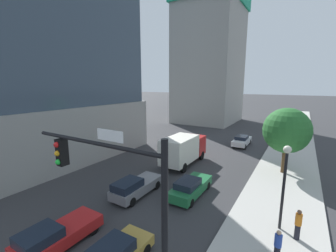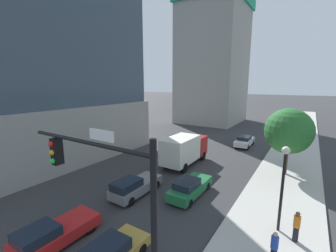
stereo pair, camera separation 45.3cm
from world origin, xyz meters
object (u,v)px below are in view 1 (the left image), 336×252
at_px(street_tree, 287,131).
at_px(pedestrian_orange_shirt, 298,224).
at_px(traffic_light_pole, 115,195).
at_px(car_gray, 135,187).
at_px(car_red, 56,235).
at_px(box_truck, 183,149).
at_px(car_green, 190,187).
at_px(street_lamp, 285,175).
at_px(car_white, 242,141).
at_px(pedestrian_blue_shirt, 278,246).
at_px(construction_building, 210,53).

distance_m(street_tree, pedestrian_orange_shirt, 10.73).
bearing_deg(street_tree, traffic_light_pole, -102.23).
bearing_deg(car_gray, car_red, -90.00).
height_order(car_gray, box_truck, box_truck).
distance_m(box_truck, pedestrian_orange_shirt, 13.17).
bearing_deg(car_gray, car_green, 31.87).
relative_size(street_lamp, car_white, 1.10).
xyz_separation_m(car_gray, pedestrian_orange_shirt, (10.89, 0.68, 0.28)).
relative_size(car_gray, pedestrian_orange_shirt, 2.66).
relative_size(car_green, pedestrian_blue_shirt, 2.87).
bearing_deg(street_lamp, box_truck, 145.63).
relative_size(car_gray, box_truck, 0.70).
bearing_deg(box_truck, pedestrian_orange_shirt, -34.04).
bearing_deg(traffic_light_pole, street_lamp, 62.36).
xyz_separation_m(car_red, pedestrian_blue_shirt, (10.11, 4.87, 0.27)).
bearing_deg(box_truck, construction_building, 106.35).
distance_m(traffic_light_pole, box_truck, 16.73).
height_order(construction_building, car_red, construction_building).
bearing_deg(street_tree, car_red, -118.58).
xyz_separation_m(construction_building, box_truck, (8.34, -28.42, -13.49)).
relative_size(construction_building, pedestrian_orange_shirt, 19.91).
xyz_separation_m(car_green, car_gray, (-3.64, -2.26, 0.05)).
bearing_deg(car_gray, box_truck, 90.00).
xyz_separation_m(street_tree, car_green, (-5.78, -8.53, -3.58)).
xyz_separation_m(street_lamp, street_tree, (-0.57, 9.59, 0.75)).
height_order(street_tree, car_red, street_tree).
height_order(construction_building, box_truck, construction_building).
bearing_deg(street_tree, box_truck, -163.69).
xyz_separation_m(car_green, box_truck, (-3.64, 5.77, 1.08)).
height_order(traffic_light_pole, street_lamp, traffic_light_pole).
bearing_deg(car_white, construction_building, 124.29).
height_order(street_lamp, car_red, street_lamp).
bearing_deg(car_green, pedestrian_orange_shirt, -12.32).
bearing_deg(car_white, street_tree, -54.46).
xyz_separation_m(traffic_light_pole, pedestrian_blue_shirt, (4.64, 5.82, -4.00)).
distance_m(car_green, pedestrian_orange_shirt, 7.43).
bearing_deg(construction_building, car_white, -55.71).
height_order(car_red, pedestrian_blue_shirt, pedestrian_blue_shirt).
relative_size(traffic_light_pole, box_truck, 1.07).
height_order(traffic_light_pole, car_green, traffic_light_pole).
bearing_deg(car_white, car_gray, -100.90).
bearing_deg(car_red, street_tree, 61.42).
bearing_deg(car_red, construction_building, 100.99).
xyz_separation_m(construction_building, street_tree, (17.76, -25.66, -10.99)).
bearing_deg(car_gray, car_white, 79.10).
xyz_separation_m(street_tree, car_gray, (-9.42, -10.79, -3.53)).
relative_size(traffic_light_pole, car_green, 1.49).
bearing_deg(construction_building, street_lamp, -62.52).
height_order(car_red, box_truck, box_truck).
xyz_separation_m(traffic_light_pole, car_white, (-1.83, 26.33, -4.23)).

